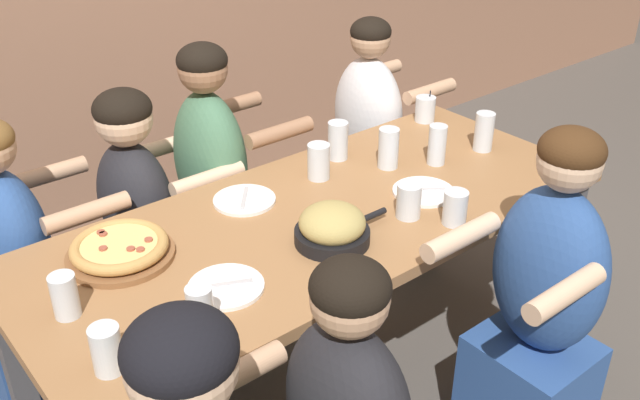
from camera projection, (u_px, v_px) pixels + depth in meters
ground_plane at (320, 390)px, 2.66m from camera, size 18.00×18.00×0.00m
dining_table at (320, 237)px, 2.33m from camera, size 1.96×0.81×0.76m
pizza_board_main at (120, 249)px, 2.05m from camera, size 0.31×0.31×0.06m
skillet_bowl at (332, 227)px, 2.11m from camera, size 0.33×0.23×0.12m
empty_plate_a at (244, 200)px, 2.35m from camera, size 0.21×0.21×0.02m
empty_plate_b at (423, 192)px, 2.40m from camera, size 0.21×0.21×0.02m
empty_plate_c at (226, 287)px, 1.93m from camera, size 0.21×0.21×0.02m
cocktail_glass_blue at (425, 110)px, 2.93m from camera, size 0.08×0.08×0.13m
drinking_glass_a at (319, 164)px, 2.48m from camera, size 0.08×0.08×0.13m
drinking_glass_b at (338, 142)px, 2.61m from camera, size 0.07×0.07×0.14m
drinking_glass_c at (107, 352)px, 1.63m from camera, size 0.07×0.07×0.12m
drinking_glass_d at (65, 298)px, 1.81m from camera, size 0.07×0.07×0.12m
drinking_glass_e at (455, 210)px, 2.21m from camera, size 0.08×0.08×0.11m
drinking_glass_f at (200, 313)px, 1.75m from camera, size 0.07×0.07×0.13m
drinking_glass_g at (437, 145)px, 2.57m from camera, size 0.07×0.07×0.15m
drinking_glass_h at (409, 203)px, 2.25m from camera, size 0.08×0.08×0.11m
drinking_glass_i at (388, 150)px, 2.55m from camera, size 0.07×0.07×0.15m
drinking_glass_j at (484, 134)px, 2.68m from camera, size 0.07×0.07×0.15m
diner_far_midleft at (142, 239)px, 2.65m from camera, size 0.51×0.40×1.09m
diner_far_left at (23, 285)px, 2.40m from camera, size 0.51×0.40×1.09m
diner_far_center at (215, 203)px, 2.80m from camera, size 0.51×0.40×1.18m
diner_far_right at (367, 153)px, 3.26m from camera, size 0.51×0.40×1.14m
diner_near_midright at (538, 323)px, 2.17m from camera, size 0.51×0.40×1.17m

